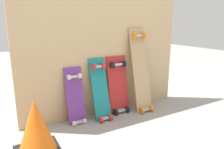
# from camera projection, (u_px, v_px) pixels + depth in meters

# --- Properties ---
(ground_plane) EXTENTS (12.00, 12.00, 0.00)m
(ground_plane) POSITION_uv_depth(u_px,v_px,m) (109.00, 113.00, 2.32)
(ground_plane) COLOR gray
(plywood_wall_panel) EXTENTS (1.80, 0.04, 1.55)m
(plywood_wall_panel) POSITION_uv_depth(u_px,v_px,m) (105.00, 41.00, 2.20)
(plywood_wall_panel) COLOR tan
(plywood_wall_panel) RESTS_ON ground
(skateboard_purple) EXTENTS (0.17, 0.18, 0.61)m
(skateboard_purple) POSITION_uv_depth(u_px,v_px,m) (76.00, 99.00, 2.06)
(skateboard_purple) COLOR #6B338C
(skateboard_purple) RESTS_ON ground
(skateboard_teal) EXTENTS (0.17, 0.25, 0.68)m
(skateboard_teal) POSITION_uv_depth(u_px,v_px,m) (101.00, 92.00, 2.15)
(skateboard_teal) COLOR #197A7F
(skateboard_teal) RESTS_ON ground
(skateboard_red) EXTENTS (0.23, 0.17, 0.67)m
(skateboard_red) POSITION_uv_depth(u_px,v_px,m) (118.00, 88.00, 2.29)
(skateboard_red) COLOR #B22626
(skateboard_red) RESTS_ON ground
(skateboard_natural) EXTENTS (0.20, 0.28, 0.97)m
(skateboard_natural) POSITION_uv_depth(u_px,v_px,m) (141.00, 73.00, 2.34)
(skateboard_natural) COLOR tan
(skateboard_natural) RESTS_ON ground
(traffic_cone) EXTENTS (0.32, 0.32, 0.42)m
(traffic_cone) POSITION_uv_depth(u_px,v_px,m) (36.00, 128.00, 1.56)
(traffic_cone) COLOR black
(traffic_cone) RESTS_ON ground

